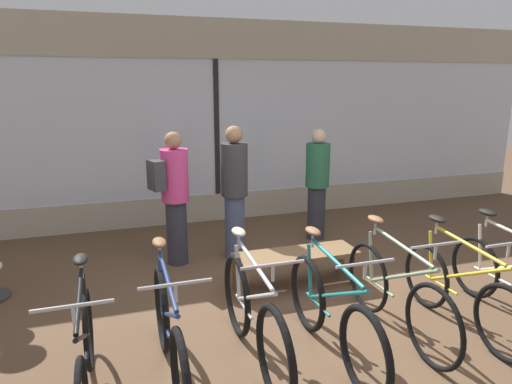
% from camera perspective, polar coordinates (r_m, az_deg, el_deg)
% --- Properties ---
extents(ground_plane, '(24.00, 24.00, 0.00)m').
position_cam_1_polar(ground_plane, '(4.64, 5.70, -15.59)').
color(ground_plane, brown).
extents(shop_back_wall, '(12.00, 0.08, 3.20)m').
position_cam_1_polar(shop_back_wall, '(7.40, -4.99, 8.80)').
color(shop_back_wall, '#B2A893').
rests_on(shop_back_wall, ground_plane).
extents(bicycle_far_left, '(0.46, 1.65, 1.01)m').
position_cam_1_polar(bicycle_far_left, '(3.61, -20.56, -18.74)').
color(bicycle_far_left, black).
rests_on(bicycle_far_left, ground_plane).
extents(bicycle_left, '(0.46, 1.78, 1.05)m').
position_cam_1_polar(bicycle_left, '(3.65, -10.74, -17.31)').
color(bicycle_left, black).
rests_on(bicycle_left, ground_plane).
extents(bicycle_center_left, '(0.46, 1.75, 1.06)m').
position_cam_1_polar(bicycle_center_left, '(3.82, -0.37, -15.45)').
color(bicycle_center_left, black).
rests_on(bicycle_center_left, ground_plane).
extents(bicycle_center, '(0.46, 1.71, 1.03)m').
position_cam_1_polar(bicycle_center, '(3.95, 9.46, -14.92)').
color(bicycle_center, black).
rests_on(bicycle_center, ground_plane).
extents(bicycle_center_right, '(0.46, 1.69, 1.03)m').
position_cam_1_polar(bicycle_center_right, '(4.41, 17.09, -12.08)').
color(bicycle_center_right, black).
rests_on(bicycle_center_right, ground_plane).
extents(bicycle_right, '(0.46, 1.65, 1.01)m').
position_cam_1_polar(bicycle_right, '(4.70, 24.17, -11.29)').
color(bicycle_right, black).
rests_on(bicycle_right, ground_plane).
extents(display_bench, '(1.40, 0.44, 0.40)m').
position_cam_1_polar(display_bench, '(5.18, 4.99, -8.28)').
color(display_bench, brown).
rests_on(display_bench, ground_plane).
extents(customer_near_rack, '(0.42, 0.42, 1.73)m').
position_cam_1_polar(customer_near_rack, '(5.81, -2.71, 0.23)').
color(customer_near_rack, '#424C6B').
rests_on(customer_near_rack, ground_plane).
extents(customer_by_window, '(0.55, 0.43, 1.68)m').
position_cam_1_polar(customer_by_window, '(5.71, -10.22, -0.31)').
color(customer_by_window, '#2D2D38').
rests_on(customer_by_window, ground_plane).
extents(customer_mid_floor, '(0.48, 0.48, 1.61)m').
position_cam_1_polar(customer_mid_floor, '(6.62, 7.66, 1.19)').
color(customer_mid_floor, '#2D2D38').
rests_on(customer_mid_floor, ground_plane).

